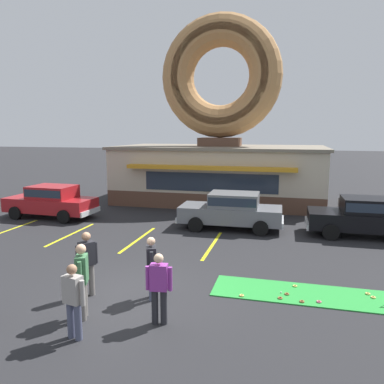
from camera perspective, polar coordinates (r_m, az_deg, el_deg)
name	(u,v)px	position (r m, az deg, el deg)	size (l,w,h in m)	color
ground_plane	(128,298)	(10.14, -9.70, -15.65)	(160.00, 160.00, 0.00)	#232326
donut_shop_building	(220,140)	(22.67, 4.27, 7.95)	(12.30, 6.75, 10.96)	brown
putting_mat	(302,294)	(10.61, 16.37, -14.65)	(4.67, 1.39, 0.03)	green
mini_donut_near_left	(368,294)	(11.14, 25.21, -13.83)	(0.13, 0.13, 0.04)	#E5C666
mini_donut_near_right	(295,286)	(10.96, 15.42, -13.63)	(0.13, 0.13, 0.04)	#E5C666
mini_donut_mid_left	(373,297)	(10.97, 25.89, -14.23)	(0.13, 0.13, 0.04)	#E5C666
mini_donut_mid_centre	(319,302)	(10.22, 18.78, -15.54)	(0.13, 0.13, 0.04)	#D8667F
mini_donut_mid_right	(242,295)	(10.12, 7.57, -15.35)	(0.13, 0.13, 0.04)	#E5C666
mini_donut_far_left	(302,301)	(10.11, 16.40, -15.70)	(0.13, 0.13, 0.04)	brown
mini_donut_far_centre	(287,294)	(10.42, 14.26, -14.82)	(0.13, 0.13, 0.04)	brown
mini_donut_far_right	(280,298)	(10.15, 13.28, -15.45)	(0.13, 0.13, 0.04)	brown
golf_ball	(281,292)	(10.47, 13.42, -14.65)	(0.04, 0.04, 0.04)	white
car_grey	(232,209)	(16.47, 6.07, -2.63)	(4.59, 2.04, 1.60)	slate
car_red	(51,200)	(19.77, -20.65, -1.18)	(4.62, 2.10, 1.60)	maroon
car_black	(366,216)	(16.73, 25.02, -3.27)	(4.57, 2.01, 1.60)	black
pedestrian_blue_sweater_man	(151,265)	(9.69, -6.20, -11.02)	(0.36, 0.56, 1.63)	#474C66
pedestrian_hooded_kid	(159,285)	(8.50, -5.05, -14.00)	(0.59, 0.29, 1.63)	#232328
pedestrian_leather_jacket_man	(73,298)	(8.28, -17.64, -15.17)	(0.59, 0.31, 1.61)	#474C66
pedestrian_clipboard_woman	(87,261)	(10.12, -15.68, -10.07)	(0.41, 0.51, 1.72)	slate
pedestrian_beanie_man	(82,277)	(9.01, -16.40, -12.37)	(0.36, 0.56, 1.76)	slate
trash_bin	(344,207)	(20.20, 22.11, -2.13)	(0.57, 0.57, 0.97)	#51565B
parking_stripe_far_left	(10,230)	(18.22, -25.97, -5.18)	(0.12, 3.60, 0.01)	yellow
parking_stripe_left	(71,234)	(16.47, -17.93, -6.15)	(0.12, 3.60, 0.01)	yellow
parking_stripe_mid_left	(138,239)	(15.11, -8.18, -7.16)	(0.12, 3.60, 0.01)	yellow
parking_stripe_centre	(212,245)	(14.27, 3.13, -8.07)	(0.12, 3.60, 0.01)	yellow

